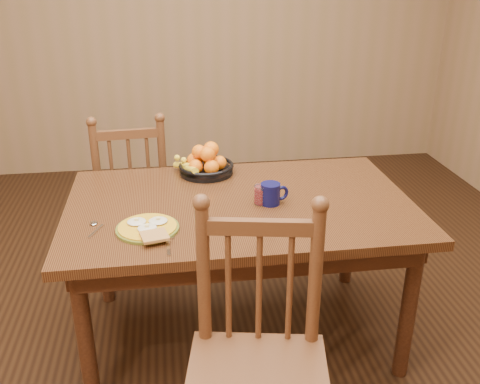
{
  "coord_description": "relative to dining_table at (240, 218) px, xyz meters",
  "views": [
    {
      "loc": [
        -0.32,
        -2.24,
        1.79
      ],
      "look_at": [
        0.0,
        0.0,
        0.8
      ],
      "focal_mm": 40.0,
      "sensor_mm": 36.0,
      "label": 1
    }
  ],
  "objects": [
    {
      "name": "room",
      "position": [
        0.0,
        0.0,
        0.68
      ],
      "size": [
        4.52,
        5.02,
        2.72
      ],
      "color": "black",
      "rests_on": "ground"
    },
    {
      "name": "dining_table",
      "position": [
        0.0,
        0.0,
        0.0
      ],
      "size": [
        1.6,
        1.0,
        0.75
      ],
      "color": "black",
      "rests_on": "ground"
    },
    {
      "name": "chair_far",
      "position": [
        -0.55,
        0.79,
        -0.19
      ],
      "size": [
        0.48,
        0.46,
        0.98
      ],
      "rotation": [
        0.0,
        0.0,
        3.22
      ],
      "color": "#4C2816",
      "rests_on": "ground"
    },
    {
      "name": "chair_near",
      "position": [
        -0.06,
        -0.83,
        -0.15
      ],
      "size": [
        0.55,
        0.54,
        1.05
      ],
      "rotation": [
        0.0,
        0.0,
        -0.19
      ],
      "color": "#4C2816",
      "rests_on": "ground"
    },
    {
      "name": "breakfast_plate",
      "position": [
        -0.42,
        -0.23,
        0.1
      ],
      "size": [
        0.26,
        0.3,
        0.04
      ],
      "color": "#59601E",
      "rests_on": "dining_table"
    },
    {
      "name": "fork",
      "position": [
        -0.34,
        -0.35,
        0.09
      ],
      "size": [
        0.03,
        0.18,
        0.0
      ],
      "rotation": [
        0.0,
        0.0,
        0.03
      ],
      "color": "silver",
      "rests_on": "dining_table"
    },
    {
      "name": "spoon",
      "position": [
        -0.65,
        -0.16,
        0.09
      ],
      "size": [
        0.06,
        0.15,
        0.01
      ],
      "rotation": [
        0.0,
        0.0,
        -0.39
      ],
      "color": "silver",
      "rests_on": "dining_table"
    },
    {
      "name": "coffee_mug",
      "position": [
        0.14,
        -0.04,
        0.14
      ],
      "size": [
        0.13,
        0.09,
        0.1
      ],
      "color": "#0A0B38",
      "rests_on": "dining_table"
    },
    {
      "name": "juice_glass",
      "position": [
        0.09,
        -0.03,
        0.13
      ],
      "size": [
        0.06,
        0.06,
        0.09
      ],
      "color": "silver",
      "rests_on": "dining_table"
    },
    {
      "name": "fruit_bowl",
      "position": [
        -0.13,
        0.38,
        0.14
      ],
      "size": [
        0.32,
        0.29,
        0.17
      ],
      "color": "black",
      "rests_on": "dining_table"
    }
  ]
}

